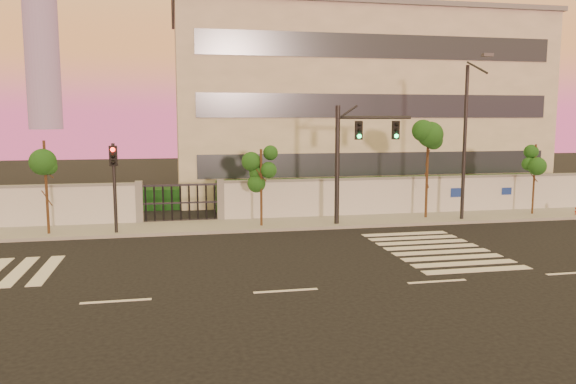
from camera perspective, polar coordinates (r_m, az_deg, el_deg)
name	(u,v)px	position (r m, az deg, el deg)	size (l,w,h in m)	color
ground	(286,291)	(17.44, -0.24, -10.03)	(120.00, 120.00, 0.00)	black
sidewalk	(244,225)	(27.50, -4.50, -3.39)	(60.00, 3.00, 0.15)	gray
perimeter_wall	(242,201)	(28.81, -4.68, -0.88)	(60.00, 0.36, 2.20)	silver
hedge_row	(255,198)	(31.67, -3.35, -0.57)	(41.00, 4.25, 1.80)	black
institutional_building	(350,106)	(40.22, 6.34, 8.73)	(24.40, 12.40, 12.25)	#B3AF97
road_markings	(223,263)	(20.81, -6.58, -7.14)	(57.00, 7.62, 0.02)	silver
street_tree_c	(46,166)	(26.91, -23.39, 2.43)	(1.46, 1.16, 4.30)	#382314
street_tree_d	(262,170)	(26.66, -2.71, 2.23)	(1.44, 1.14, 3.82)	#382314
street_tree_e	(428,148)	(29.71, 14.05, 4.32)	(1.63, 1.29, 5.06)	#382314
street_tree_f	(535,163)	(32.78, 23.81, 2.67)	(1.33, 1.06, 3.89)	#382314
traffic_signal_main	(352,151)	(27.35, 6.54, 4.20)	(3.68, 0.91, 5.86)	black
traffic_signal_secondary	(114,177)	(26.12, -17.25, 1.42)	(0.32, 0.33, 4.16)	black
streetlight_east	(467,134)	(29.54, 17.70, 5.59)	(0.49, 1.98, 8.24)	black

